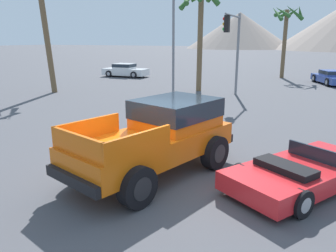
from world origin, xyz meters
TOP-DOWN VIEW (x-y plane):
  - ground_plane at (0.00, 0.00)m, footprint 320.00×320.00m
  - orange_pickup_truck at (-0.06, 0.75)m, footprint 3.37×5.35m
  - red_convertible_car at (3.51, 1.23)m, footprint 3.66×4.42m
  - parked_car_blue at (4.83, 22.59)m, footprint 3.21×4.59m
  - parked_car_white at (-13.22, 20.50)m, footprint 4.39×2.00m
  - traffic_light_main at (-1.14, 13.12)m, footprint 0.38×3.54m
  - street_lamp_post at (-3.94, 10.62)m, footprint 0.90×0.24m
  - palm_tree_tall at (-3.85, 14.96)m, footprint 2.96×2.86m
  - palm_tree_short at (-12.60, 10.24)m, footprint 2.56×2.91m
  - palm_tree_leaning at (0.76, 25.56)m, footprint 3.02×2.69m

SIDE VIEW (x-z plane):
  - ground_plane at x=0.00m, z-range 0.00..0.00m
  - red_convertible_car at x=3.51m, z-range -0.09..0.86m
  - parked_car_blue at x=4.83m, z-range 0.02..1.14m
  - parked_car_white at x=-13.22m, z-range 0.01..1.27m
  - orange_pickup_truck at x=-0.06m, z-range 0.13..2.07m
  - traffic_light_main at x=-1.14m, z-range 1.02..6.11m
  - street_lamp_post at x=-3.94m, z-range 0.77..8.45m
  - palm_tree_leaning at x=0.76m, z-range 1.66..8.13m
  - palm_tree_tall at x=-3.85m, z-range 1.77..8.86m
  - palm_tree_short at x=-12.60m, z-range 1.91..9.95m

